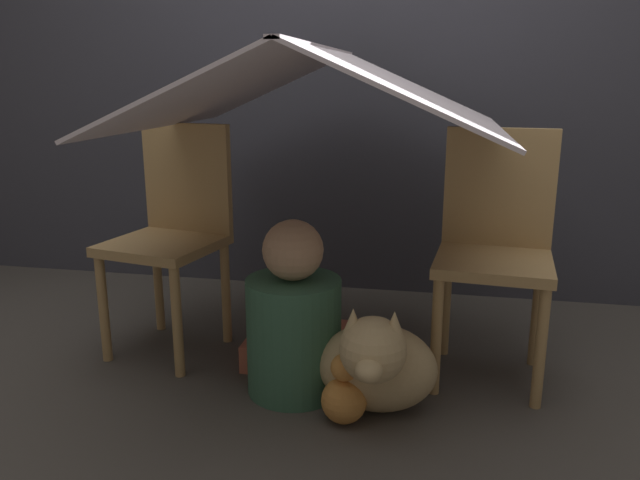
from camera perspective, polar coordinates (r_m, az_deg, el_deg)
ground_plane at (r=2.20m, az=-1.00°, el=-13.34°), size 8.80×8.80×0.00m
wall_back at (r=3.02m, az=3.46°, el=18.77°), size 7.00×0.05×2.50m
chair_left at (r=2.44m, az=-13.25°, el=1.11°), size 0.45×0.45×0.86m
chair_right at (r=2.24m, az=15.71°, el=-0.26°), size 0.42×0.42×0.86m
sheet_canopy at (r=2.13m, az=-0.00°, el=13.75°), size 1.20×1.19×0.27m
person_front at (r=2.09m, az=-2.42°, el=-7.48°), size 0.32×0.32×0.59m
dog at (r=1.97m, az=5.15°, el=-11.13°), size 0.38×0.40×0.39m
floor_cushion at (r=2.38m, az=-1.25°, el=-9.70°), size 0.42×0.34×0.10m
plush_toy at (r=1.97m, az=2.22°, el=-13.95°), size 0.14×0.14×0.22m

